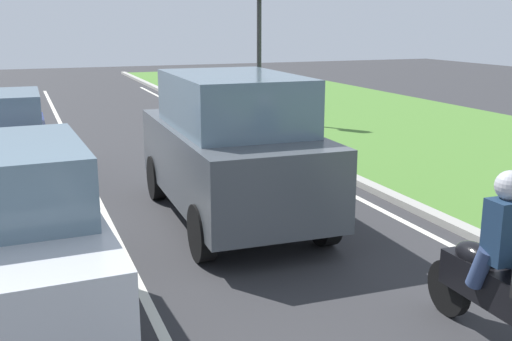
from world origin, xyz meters
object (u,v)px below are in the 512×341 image
Objects in this scene: car_sedan_left_lane at (8,232)px; traffic_light_near_right at (261,13)px; car_suv_ahead at (231,147)px; car_hatchback_far at (1,140)px; motorcycle at (503,293)px; rider_person at (506,229)px.

car_sedan_left_lane is 0.91× the size of traffic_light_near_right.
traffic_light_near_right reaches higher than car_suv_ahead.
car_hatchback_far is at bearing 134.99° from car_suv_ahead.
motorcycle is 0.40× the size of traffic_light_near_right.
car_suv_ahead is 9.70m from traffic_light_near_right.
motorcycle is at bearing -60.66° from car_hatchback_far.
traffic_light_near_right is (7.11, 10.81, 2.36)m from car_sedan_left_lane.
car_suv_ahead is at bearing -45.59° from car_hatchback_far.
car_suv_ahead reaches higher than motorcycle.
car_hatchback_far is 1.96× the size of motorcycle.
car_hatchback_far is (-3.35, 3.51, -0.28)m from car_suv_ahead.
car_suv_ahead reaches higher than rider_person.
car_sedan_left_lane is at bearing -87.72° from car_hatchback_far.
car_hatchback_far is 9.23m from rider_person.
motorcycle is 0.62m from rider_person.
car_sedan_left_lane is 3.75× the size of rider_person.
car_suv_ahead is 3.90× the size of rider_person.
rider_person is 0.24× the size of traffic_light_near_right.
motorcycle is at bearing -31.93° from car_sedan_left_lane.
car_suv_ahead is at bearing 32.16° from car_sedan_left_lane.
traffic_light_near_right is at bearing 35.93° from car_hatchback_far.
car_suv_ahead is at bearing 104.16° from rider_person.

